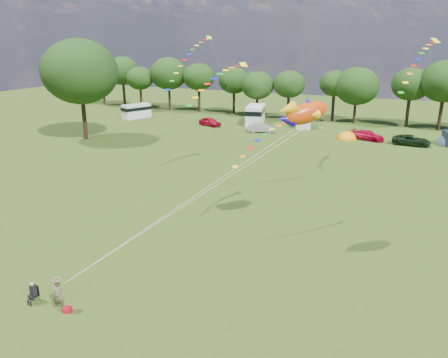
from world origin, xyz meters
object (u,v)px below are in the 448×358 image
at_px(campervan_b, 255,114).
at_px(tent_orange, 346,139).
at_px(car_a, 210,122).
at_px(car_b, 262,128).
at_px(campervan_a, 136,111).
at_px(big_tree, 80,72).
at_px(campervan_c, 303,118).
at_px(car_c, 368,135).
at_px(fish_kite, 303,113).
at_px(kite_flyer, 58,295).
at_px(car_d, 411,140).
at_px(camp_chair, 34,290).

distance_m(campervan_b, tent_orange, 16.45).
height_order(car_a, campervan_b, campervan_b).
xyz_separation_m(car_b, campervan_a, (-23.94, 2.39, 0.63)).
bearing_deg(car_a, big_tree, 161.95).
height_order(campervan_b, campervan_c, campervan_b).
distance_m(car_c, tent_orange, 2.83).
bearing_deg(car_c, fish_kite, -162.93).
bearing_deg(car_b, campervan_a, 69.30).
relative_size(campervan_a, fish_kite, 1.57).
height_order(big_tree, car_c, big_tree).
bearing_deg(car_a, campervan_c, -50.67).
bearing_deg(kite_flyer, car_a, 84.41).
height_order(big_tree, tent_orange, big_tree).
bearing_deg(car_c, car_d, -80.77).
height_order(tent_orange, fish_kite, fish_kite).
bearing_deg(car_a, tent_orange, -74.48).
bearing_deg(campervan_c, kite_flyer, 165.15).
bearing_deg(car_b, kite_flyer, 172.11).
height_order(campervan_a, campervan_b, campervan_b).
relative_size(car_c, kite_flyer, 2.51).
height_order(car_a, campervan_a, campervan_a).
height_order(campervan_c, kite_flyer, campervan_c).
bearing_deg(tent_orange, fish_kite, -86.11).
distance_m(tent_orange, kite_flyer, 47.01).
height_order(car_a, car_b, car_b).
height_order(car_b, fish_kite, fish_kite).
relative_size(campervan_c, camp_chair, 4.60).
relative_size(kite_flyer, camp_chair, 1.44).
distance_m(campervan_a, kite_flyer, 56.92).
distance_m(campervan_a, campervan_b, 20.98).
relative_size(campervan_a, kite_flyer, 3.13).
distance_m(campervan_a, campervan_c, 28.69).
distance_m(campervan_b, camp_chair, 52.57).
bearing_deg(camp_chair, car_d, 82.70).
height_order(big_tree, campervan_a, big_tree).
bearing_deg(car_b, tent_orange, -103.14).
height_order(car_a, car_c, car_a).
xyz_separation_m(car_c, campervan_c, (-10.43, 5.58, 0.69)).
bearing_deg(tent_orange, big_tree, -155.89).
bearing_deg(car_c, campervan_b, 92.79).
relative_size(car_c, car_d, 0.89).
bearing_deg(big_tree, car_b, 34.73).
height_order(car_c, fish_kite, fish_kite).
distance_m(car_b, camp_chair, 46.34).
relative_size(car_a, tent_orange, 1.31).
bearing_deg(car_d, campervan_b, 80.11).
xyz_separation_m(car_c, campervan_b, (-18.11, 4.82, 0.95)).
bearing_deg(car_c, tent_orange, 121.69).
relative_size(tent_orange, kite_flyer, 1.78).
distance_m(car_c, campervan_a, 38.82).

